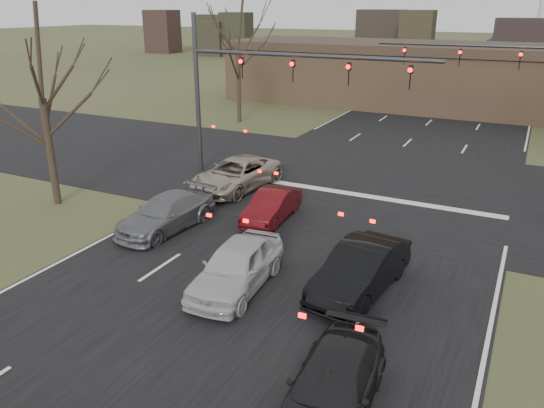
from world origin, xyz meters
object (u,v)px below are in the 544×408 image
Objects in this scene: car_white_sedan at (237,266)px; car_red_ahead at (272,206)px; car_silver_suv at (237,174)px; car_grey_ahead at (166,213)px; mast_arm_far at (525,70)px; building at (473,78)px; mast_arm_near at (254,78)px; car_charcoal_sedan at (332,387)px; car_black_hatch at (360,270)px.

car_red_ahead is (-1.53, 5.50, -0.14)m from car_white_sedan.
car_grey_ahead is (-0.02, -5.50, -0.06)m from car_silver_suv.
building is at bearing 105.58° from mast_arm_far.
car_grey_ahead is at bearing -123.80° from mast_arm_far.
building reaches higher than car_white_sedan.
mast_arm_near is 11.88m from car_white_sedan.
car_grey_ahead reaches higher than car_red_ahead.
mast_arm_far is 2.41× the size of car_grey_ahead.
car_red_ahead is at bearing 100.86° from car_white_sedan.
mast_arm_far reaches higher than car_red_ahead.
car_silver_suv is 1.20× the size of car_charcoal_sedan.
car_white_sedan is at bearing -24.39° from car_grey_ahead.
car_white_sedan is at bearing 136.20° from car_charcoal_sedan.
building is 8.11× the size of car_silver_suv.
car_silver_suv reaches higher than car_grey_ahead.
mast_arm_far reaches higher than car_white_sedan.
mast_arm_far is at bearing 41.22° from mast_arm_near.
car_white_sedan is at bearing -108.48° from mast_arm_far.
car_black_hatch is at bearing 18.46° from car_white_sedan.
mast_arm_near is at bearing 110.65° from car_white_sedan.
car_red_ahead is at bearing -34.80° from car_silver_suv.
car_white_sedan reaches higher than car_charcoal_sedan.
car_black_hatch reaches higher than car_silver_suv.
building is 29.85m from car_red_ahead.
car_grey_ahead is (-8.32, 1.32, -0.08)m from car_black_hatch.
car_grey_ahead is at bearing -102.82° from building.
building is 33.07m from car_grey_ahead.
car_charcoal_sedan is 1.16× the size of car_red_ahead.
mast_arm_near is 7.10m from car_red_ahead.
mast_arm_near is 3.24× the size of car_red_ahead.
car_grey_ahead is (-0.09, -7.19, -4.40)m from mast_arm_near.
car_silver_suv is 10.75m from car_black_hatch.
car_charcoal_sedan is (9.35, -12.08, -0.10)m from car_silver_suv.
car_black_hatch is at bearing -88.29° from building.
mast_arm_far is 17.24m from car_red_ahead.
car_silver_suv reaches higher than car_red_ahead.
car_grey_ahead is (-7.32, -32.19, -2.00)m from building.
car_silver_suv is 9.60m from car_white_sedan.
mast_arm_far is 2.97× the size of car_red_ahead.
building is 3.50× the size of mast_arm_near.
mast_arm_near is 12.60m from car_black_hatch.
car_red_ahead is at bearing 148.57° from car_black_hatch.
car_silver_suv reaches higher than car_charcoal_sedan.
car_white_sedan is (4.81, -8.32, 0.03)m from car_silver_suv.
building reaches higher than car_red_ahead.
car_black_hatch reaches higher than car_red_ahead.
mast_arm_far is at bearing 87.36° from car_black_hatch.
building reaches higher than car_black_hatch.
car_charcoal_sedan is (4.55, -3.77, -0.12)m from car_white_sedan.
car_white_sedan is at bearing -94.09° from building.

